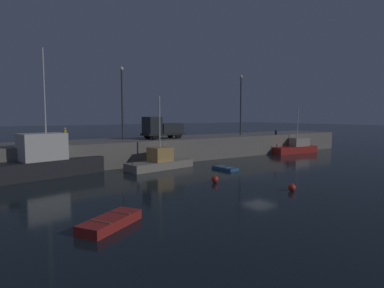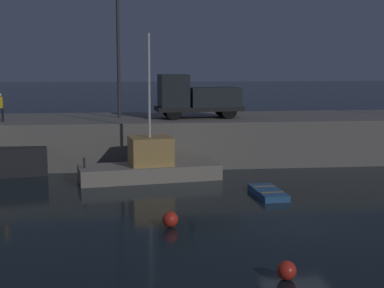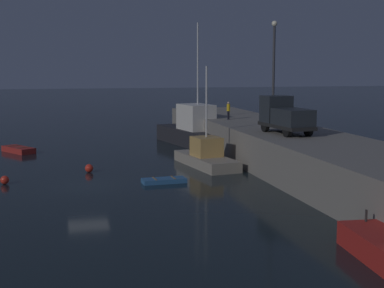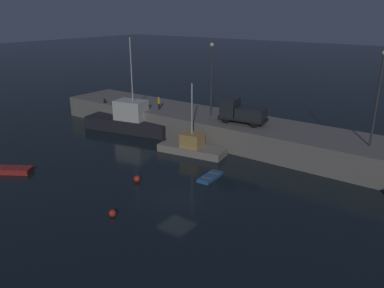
{
  "view_description": "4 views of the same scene",
  "coord_description": "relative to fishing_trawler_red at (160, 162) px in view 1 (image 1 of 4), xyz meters",
  "views": [
    {
      "loc": [
        -20.87,
        -20.12,
        5.48
      ],
      "look_at": [
        -0.34,
        10.21,
        2.21
      ],
      "focal_mm": 30.44,
      "sensor_mm": 36.0,
      "label": 1
    },
    {
      "loc": [
        -6.21,
        -19.56,
        5.94
      ],
      "look_at": [
        -3.12,
        7.55,
        2.01
      ],
      "focal_mm": 52.97,
      "sensor_mm": 36.0,
      "label": 2
    },
    {
      "loc": [
        34.44,
        -1.78,
        7.34
      ],
      "look_at": [
        -5.55,
        8.02,
        1.64
      ],
      "focal_mm": 52.33,
      "sensor_mm": 36.0,
      "label": 3
    },
    {
      "loc": [
        17.5,
        -21.56,
        14.24
      ],
      "look_at": [
        -4.32,
        7.94,
        1.5
      ],
      "focal_mm": 36.13,
      "sensor_mm": 36.0,
      "label": 4
    }
  ],
  "objects": [
    {
      "name": "fishing_trawler_red",
      "position": [
        0.0,
        0.0,
        0.0
      ],
      "size": [
        7.41,
        3.44,
        7.4
      ],
      "color": "gray",
      "rests_on": "ground"
    },
    {
      "name": "mooring_buoy_near",
      "position": [
        0.4,
        -8.62,
        -0.45
      ],
      "size": [
        0.58,
        0.58,
        0.58
      ],
      "primitive_type": "sphere",
      "color": "red",
      "rests_on": "ground"
    },
    {
      "name": "bollard_west",
      "position": [
        20.41,
        2.75,
        2.23
      ],
      "size": [
        0.28,
        0.28,
        0.63
      ],
      "primitive_type": "cylinder",
      "color": "black",
      "rests_on": "pier_quay"
    },
    {
      "name": "mooring_buoy_mid",
      "position": [
        3.2,
        -14.03,
        -0.47
      ],
      "size": [
        0.54,
        0.54,
        0.54
      ],
      "primitive_type": "sphere",
      "color": "red",
      "rests_on": "ground"
    },
    {
      "name": "lamp_post_west",
      "position": [
        -1.58,
        5.85,
        6.69
      ],
      "size": [
        0.44,
        0.44,
        8.21
      ],
      "color": "#38383D",
      "rests_on": "pier_quay"
    },
    {
      "name": "utility_truck",
      "position": [
        2.94,
        4.94,
        3.17
      ],
      "size": [
        5.3,
        2.4,
        2.62
      ],
      "color": "black",
      "rests_on": "pier_quay"
    },
    {
      "name": "dinghy_orange_near",
      "position": [
        -10.35,
        -14.0,
        -0.49
      ],
      "size": [
        3.72,
        3.03,
        0.53
      ],
      "color": "#B22823",
      "rests_on": "ground"
    },
    {
      "name": "dockworker",
      "position": [
        -8.2,
        4.28,
        2.82
      ],
      "size": [
        0.41,
        0.41,
        1.6
      ],
      "color": "black",
      "rests_on": "pier_quay"
    },
    {
      "name": "fishing_boat_blue",
      "position": [
        22.92,
        1.29,
        0.01
      ],
      "size": [
        7.37,
        2.91,
        6.58
      ],
      "color": "red",
      "rests_on": "ground"
    },
    {
      "name": "fishing_boat_white",
      "position": [
        -11.03,
        1.84,
        0.6
      ],
      "size": [
        11.68,
        5.21,
        11.3
      ],
      "color": "#232328",
      "rests_on": "ground"
    },
    {
      "name": "lamp_post_east",
      "position": [
        16.0,
        5.42,
        6.8
      ],
      "size": [
        0.44,
        0.44,
        8.43
      ],
      "color": "#38383D",
      "rests_on": "pier_quay"
    },
    {
      "name": "ground_plane",
      "position": [
        5.13,
        -9.0,
        -0.74
      ],
      "size": [
        320.0,
        320.0,
        0.0
      ],
      "primitive_type": "plane",
      "color": "black"
    },
    {
      "name": "pier_quay",
      "position": [
        5.13,
        5.84,
        0.59
      ],
      "size": [
        56.51,
        7.21,
        2.65
      ],
      "color": "gray",
      "rests_on": "ground"
    },
    {
      "name": "rowboat_white_mid",
      "position": [
        5.15,
        -4.19,
        -0.6
      ],
      "size": [
        1.3,
        2.84,
        0.32
      ],
      "color": "#2D6099",
      "rests_on": "ground"
    }
  ]
}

